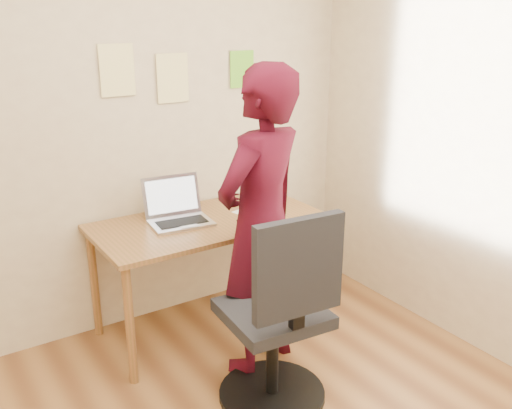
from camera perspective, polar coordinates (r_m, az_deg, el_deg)
room at (r=1.97m, az=0.96°, el=0.53°), size 3.58×3.58×2.78m
desk at (r=3.57m, az=-4.82°, el=-2.86°), size 1.40×0.70×0.74m
laptop at (r=3.51m, az=-7.84°, el=-0.86°), size 0.40×0.36×0.26m
paper_sheet at (r=3.63m, az=0.24°, el=-0.90°), size 0.27×0.33×0.00m
phone at (r=3.47m, az=-0.92°, el=-1.78°), size 0.08×0.13×0.01m
wall_note_left at (r=3.51m, az=-13.72°, el=12.92°), size 0.21×0.00×0.30m
wall_note_mid at (r=3.65m, az=-8.33°, el=12.40°), size 0.21×0.00×0.30m
wall_note_right at (r=3.88m, az=-1.41°, el=13.37°), size 0.18×0.00×0.24m
office_chair at (r=2.93m, az=2.39°, el=-12.02°), size 0.57×0.57×1.09m
person at (r=3.10m, az=0.48°, el=-2.02°), size 0.73×0.60×1.73m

